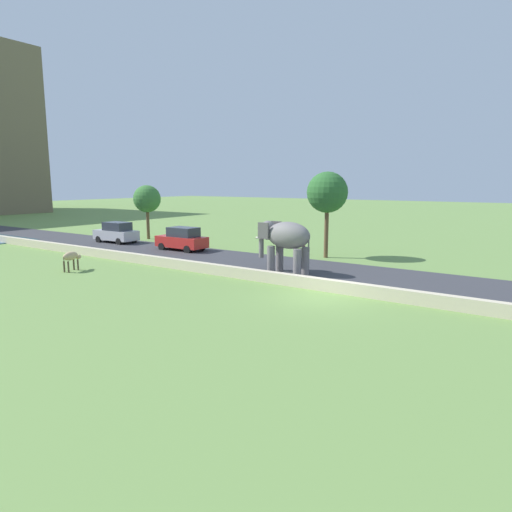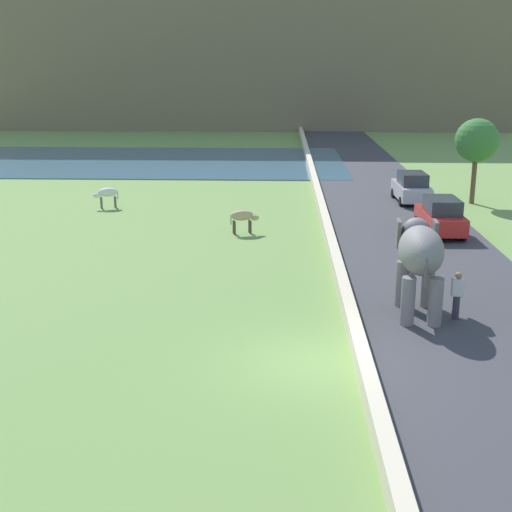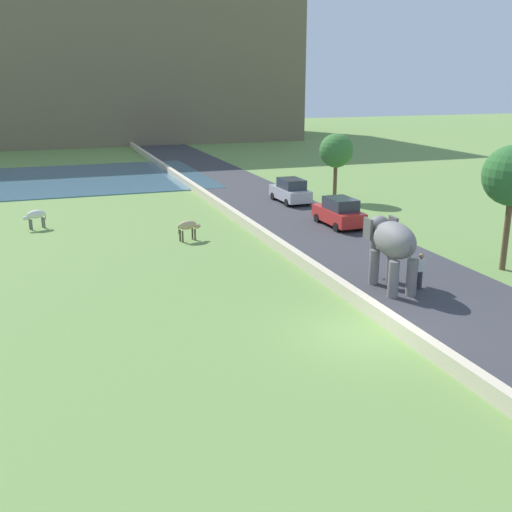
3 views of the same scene
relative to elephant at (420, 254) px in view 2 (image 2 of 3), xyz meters
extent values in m
plane|color=#6B8E47|center=(-3.44, -3.92, -2.04)|extent=(220.00, 220.00, 0.00)
cube|color=#38383D|center=(1.56, 16.08, -2.01)|extent=(7.00, 120.00, 0.06)
cube|color=beige|center=(-2.24, 14.08, -1.74)|extent=(0.40, 110.00, 0.58)
cube|color=#426B84|center=(-17.44, 34.99, -2.00)|extent=(36.00, 18.00, 0.08)
cube|color=#75664C|center=(-9.44, 74.18, 11.42)|extent=(64.00, 28.00, 26.92)
ellipsoid|color=slate|center=(-0.01, -0.22, 0.20)|extent=(1.57, 2.78, 1.50)
cylinder|color=slate|center=(-0.38, 0.68, -1.24)|extent=(0.44, 0.44, 1.60)
cylinder|color=slate|center=(0.46, 0.62, -1.24)|extent=(0.44, 0.44, 1.60)
cylinder|color=slate|center=(-0.49, -1.07, -1.24)|extent=(0.44, 0.44, 1.60)
cylinder|color=slate|center=(0.35, -1.13, -1.24)|extent=(0.44, 0.44, 1.60)
ellipsoid|color=slate|center=(0.08, 1.19, 0.39)|extent=(1.06, 0.96, 1.10)
cube|color=#575454|center=(-0.53, 1.09, 0.43)|extent=(0.16, 0.71, 0.90)
cube|color=#575454|center=(0.67, 1.02, 0.43)|extent=(0.16, 0.71, 0.90)
cylinder|color=slate|center=(0.11, 1.66, -0.50)|extent=(0.28, 0.28, 1.50)
cone|color=silver|center=(-0.12, 1.61, -0.05)|extent=(0.16, 0.56, 0.17)
cone|color=silver|center=(0.32, 1.58, -0.05)|extent=(0.16, 0.56, 0.17)
cylinder|color=#575454|center=(-0.10, -1.54, -0.15)|extent=(0.08, 0.08, 0.90)
cylinder|color=#33333D|center=(1.14, -0.55, -1.61)|extent=(0.22, 0.22, 0.85)
cube|color=silver|center=(1.14, -0.55, -0.91)|extent=(0.36, 0.22, 0.56)
sphere|color=#997051|center=(1.14, -0.55, -0.52)|extent=(0.22, 0.22, 0.22)
cube|color=#B7B7BC|center=(3.14, 18.65, -1.34)|extent=(1.77, 4.03, 0.80)
cube|color=#2D333D|center=(3.14, 18.45, -0.59)|extent=(1.48, 2.23, 0.70)
cylinder|color=black|center=(2.31, 19.94, -1.74)|extent=(0.19, 0.60, 0.60)
cylinder|color=black|center=(3.92, 19.97, -1.74)|extent=(0.19, 0.60, 0.60)
cylinder|color=black|center=(2.35, 17.34, -1.74)|extent=(0.19, 0.60, 0.60)
cylinder|color=black|center=(3.97, 17.37, -1.74)|extent=(0.19, 0.60, 0.60)
cube|color=red|center=(3.14, 10.98, -1.34)|extent=(1.75, 4.02, 0.80)
cube|color=#2D333D|center=(3.14, 10.78, -0.59)|extent=(1.47, 2.22, 0.70)
cylinder|color=black|center=(2.31, 12.26, -1.74)|extent=(0.19, 0.60, 0.60)
cylinder|color=black|center=(3.93, 12.29, -1.74)|extent=(0.19, 0.60, 0.60)
cylinder|color=black|center=(2.34, 9.66, -1.74)|extent=(0.19, 0.60, 0.60)
cylinder|color=black|center=(3.96, 9.69, -1.74)|extent=(0.19, 0.60, 0.60)
ellipsoid|color=silver|center=(-14.18, 16.48, -1.14)|extent=(1.18, 0.80, 0.50)
cylinder|color=#595753|center=(-14.49, 16.20, -1.71)|extent=(0.10, 0.10, 0.65)
cylinder|color=#595753|center=(-14.60, 16.49, -1.71)|extent=(0.10, 0.10, 0.65)
cylinder|color=#595753|center=(-13.77, 16.48, -1.71)|extent=(0.10, 0.10, 0.65)
cylinder|color=#595753|center=(-13.88, 16.77, -1.71)|extent=(0.10, 0.10, 0.65)
ellipsoid|color=silver|center=(-14.78, 16.26, -1.29)|extent=(0.46, 0.37, 0.26)
cone|color=beige|center=(-14.74, 16.17, -1.12)|extent=(0.04, 0.04, 0.12)
cone|color=beige|center=(-14.81, 16.34, -1.12)|extent=(0.04, 0.04, 0.12)
cylinder|color=#595753|center=(-13.68, 16.68, -1.34)|extent=(0.04, 0.04, 0.45)
ellipsoid|color=tan|center=(-6.31, 10.73, -1.14)|extent=(1.18, 0.70, 0.50)
cylinder|color=#493D2C|center=(-5.97, 10.98, -1.71)|extent=(0.10, 0.10, 0.65)
cylinder|color=#493D2C|center=(-5.90, 10.68, -1.71)|extent=(0.10, 0.10, 0.65)
cylinder|color=#493D2C|center=(-6.72, 10.78, -1.71)|extent=(0.10, 0.10, 0.65)
cylinder|color=#493D2C|center=(-6.64, 10.49, -1.71)|extent=(0.10, 0.10, 0.65)
ellipsoid|color=tan|center=(-5.70, 10.89, -1.29)|extent=(0.45, 0.33, 0.26)
cone|color=beige|center=(-5.72, 10.98, -1.12)|extent=(0.04, 0.04, 0.12)
cone|color=beige|center=(-5.67, 10.80, -1.12)|extent=(0.04, 0.04, 0.12)
cylinder|color=#493D2C|center=(-6.83, 10.60, -1.34)|extent=(0.04, 0.04, 0.45)
cylinder|color=brown|center=(6.65, 18.56, -0.64)|extent=(0.28, 0.28, 2.80)
sphere|color=#387033|center=(6.65, 18.56, 1.62)|extent=(2.46, 2.46, 2.46)
camera|label=1|loc=(-21.30, -12.75, 3.10)|focal=31.44mm
camera|label=2|loc=(-4.46, -21.47, 5.97)|focal=48.53mm
camera|label=3|loc=(-13.61, -21.41, 6.71)|focal=42.70mm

